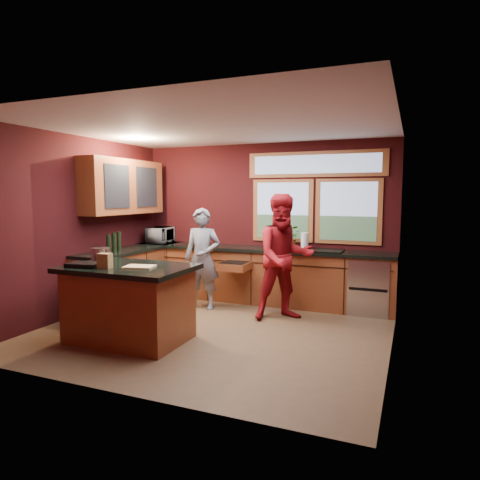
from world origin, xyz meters
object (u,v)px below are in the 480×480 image
Objects in this scene: person_red at (284,257)px; cutting_board at (139,267)px; island at (129,303)px; person_grey at (202,259)px; stock_pot at (101,255)px.

person_red reaches higher than cutting_board.
person_red is at bearing 51.63° from cutting_board.
cutting_board is at bearing -14.04° from island.
person_red is at bearing 46.80° from island.
person_grey is 6.72× the size of stock_pot.
cutting_board is (-1.33, -1.68, 0.04)m from person_red.
person_grey reaches higher than stock_pot.
person_grey is 1.76m from cutting_board.
stock_pot reaches higher than cutting_board.
person_red is (1.38, -0.08, 0.11)m from person_grey.
island is 4.43× the size of cutting_board.
stock_pot is at bearing 165.07° from cutting_board.
cutting_board is at bearing -162.22° from person_red.
person_grey is at bearing 84.97° from island.
person_red is (1.53, 1.63, 0.44)m from island.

